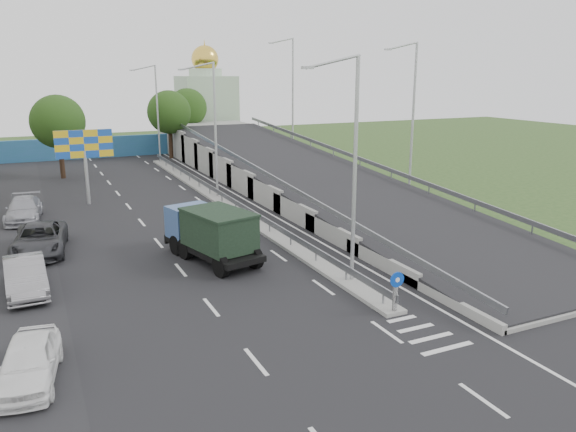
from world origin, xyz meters
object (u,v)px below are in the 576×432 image
church (207,104)px  parked_car_b (25,276)px  lamp_post_near (351,159)px  parked_car_a (29,362)px  lamp_post_mid (213,123)px  parked_car_d (24,209)px  dump_truck (211,232)px  parked_car_c (40,239)px  billboard (84,148)px  sign_bollard (396,291)px  lamp_post_far (156,108)px

church → parked_car_b: bearing=-115.6°
lamp_post_near → parked_car_a: lamp_post_near is taller
lamp_post_mid → parked_car_b: 20.75m
lamp_post_mid → parked_car_d: bearing=-175.3°
church → dump_truck: (-14.61, -48.10, -3.77)m
parked_car_c → lamp_post_mid: bearing=42.4°
billboard → parked_car_d: (-4.38, -3.11, -3.43)m
lamp_post_mid → parked_car_c: lamp_post_mid is taller
sign_bollard → lamp_post_mid: 24.30m
lamp_post_mid → lamp_post_far: size_ratio=1.00×
parked_car_c → lamp_post_near: bearing=-33.5°
lamp_post_near → parked_car_a: bearing=-167.0°
dump_truck → parked_car_c: dump_truck is taller
sign_bollard → parked_car_c: sign_bollard is taller
church → dump_truck: 50.41m
lamp_post_near → parked_car_c: bearing=139.5°
lamp_post_mid → church: size_ratio=0.73×
sign_bollard → dump_truck: size_ratio=0.25×
sign_bollard → parked_car_d: sign_bollard is taller
sign_bollard → parked_car_d: 26.36m
lamp_post_far → sign_bollard: bearing=-90.1°
billboard → parked_car_a: billboard is taller
lamp_post_near → billboard: bearing=112.5°
billboard → sign_bollard: bearing=-70.8°
lamp_post_mid → church: church is taller
billboard → parked_car_b: 17.80m
dump_truck → parked_car_a: size_ratio=1.59×
parked_car_c → parked_car_b: bearing=-90.5°
lamp_post_far → parked_car_c: (-12.77, -29.11, -5.02)m
lamp_post_near → parked_car_c: (-12.77, 10.89, -5.02)m
billboard → lamp_post_mid: bearing=-12.4°
sign_bollard → parked_car_a: bearing=177.0°
lamp_post_mid → parked_car_a: (-13.53, -23.13, -5.09)m
parked_car_c → parked_car_d: parked_car_c is taller
parked_car_a → parked_car_d: 22.02m
lamp_post_near → parked_car_b: 15.31m
lamp_post_mid → parked_car_a: size_ratio=2.39×
dump_truck → parked_car_a: bearing=-148.3°
church → parked_car_d: 42.43m
parked_car_d → parked_car_c: bearing=-79.1°
lamp_post_far → parked_car_b: 37.77m
sign_bollard → lamp_post_far: bearing=89.9°
lamp_post_mid → parked_car_c: (-12.77, -9.11, -5.02)m
lamp_post_mid → dump_truck: size_ratio=1.51×
sign_bollard → lamp_post_near: (0.11, 3.83, 4.77)m
lamp_post_far → parked_car_a: size_ratio=2.39×
parked_car_d → church: bearing=62.1°
church → billboard: (-19.00, -32.00, -1.12)m
sign_bollard → dump_truck: dump_truck is taller
church → lamp_post_near: bearing=-100.4°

